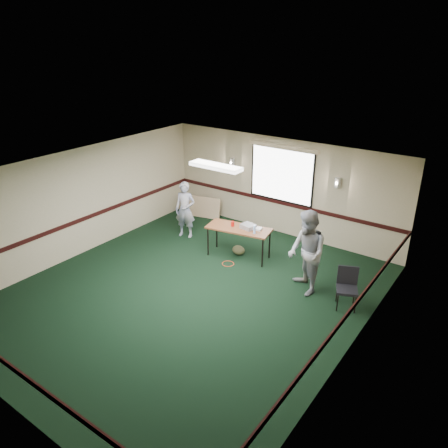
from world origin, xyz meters
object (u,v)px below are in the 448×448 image
Objects in this scene: folding_table at (239,230)px; projector at (248,226)px; conference_chair at (347,284)px; person_left at (185,210)px; person_right at (307,253)px.

folding_table is 0.26m from projector.
projector reaches higher than conference_chair.
person_left reaches higher than projector.
person_right reaches higher than projector.
conference_chair reaches higher than folding_table.
folding_table is 3.07m from conference_chair.
projector is at bearing 143.73° from conference_chair.
conference_chair is 4.96m from person_left.
projector is 2.89m from conference_chair.
conference_chair is 0.55× the size of person_left.
projector is (0.21, 0.10, 0.11)m from folding_table.
folding_table is at bearing -143.09° from projector.
folding_table is 1.90m from person_left.
person_left is 0.84× the size of person_right.
folding_table is 2.14m from person_right.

